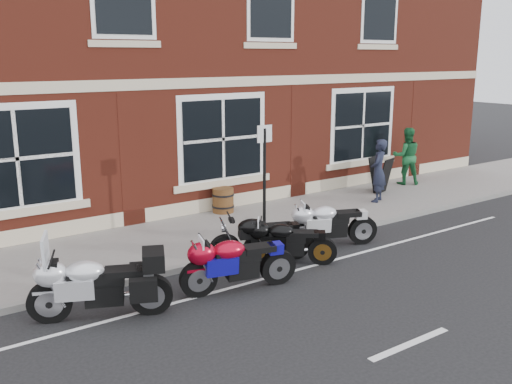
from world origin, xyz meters
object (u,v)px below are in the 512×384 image
pedestrian_left (378,171)px  barrel_planter (223,200)px  moto_touring_silver (96,283)px  moto_sport_red (236,261)px  moto_naked_black (258,236)px  a_board_sign (381,175)px  pedestrian_right (406,156)px  parking_sign (264,176)px  moto_sport_silver (329,222)px  moto_sport_black (288,240)px

pedestrian_left → barrel_planter: (-4.08, 1.48, -0.55)m
moto_touring_silver → moto_sport_red: 2.42m
moto_naked_black → a_board_sign: bearing=-47.3°
moto_touring_silver → barrel_planter: moto_touring_silver is taller
pedestrian_right → moto_sport_red: bearing=56.9°
barrel_planter → parking_sign: (-0.53, -2.55, 1.14)m
moto_sport_silver → parking_sign: bearing=78.1°
moto_sport_black → a_board_sign: 6.37m
a_board_sign → parking_sign: parking_sign is taller
parking_sign → moto_touring_silver: bearing=-161.2°
moto_naked_black → parking_sign: 1.39m
moto_touring_silver → a_board_sign: (9.65, 3.06, 0.05)m
pedestrian_left → parking_sign: parking_sign is taller
moto_sport_black → moto_sport_silver: moto_sport_silver is taller
moto_sport_silver → barrel_planter: size_ratio=3.15×
moto_sport_silver → pedestrian_right: (5.79, 2.88, 0.47)m
moto_touring_silver → moto_sport_black: moto_touring_silver is taller
moto_naked_black → pedestrian_left: pedestrian_left is taller
moto_sport_black → a_board_sign: a_board_sign is taller
moto_touring_silver → pedestrian_left: bearing=-51.1°
pedestrian_right → barrel_planter: size_ratio=2.80×
moto_sport_silver → moto_sport_red: bearing=127.6°
moto_sport_silver → pedestrian_right: 6.48m
moto_sport_red → parking_sign: size_ratio=0.84×
parking_sign → moto_naked_black: bearing=-131.8°
moto_sport_red → moto_naked_black: (1.14, 0.95, -0.02)m
moto_touring_silver → moto_sport_black: 3.96m
pedestrian_right → parking_sign: size_ratio=0.70×
pedestrian_right → a_board_sign: bearing=46.6°
moto_sport_red → moto_naked_black: bearing=-37.5°
moto_sport_red → moto_sport_black: size_ratio=1.38×
moto_sport_silver → moto_touring_silver: bearing=117.0°
moto_touring_silver → pedestrian_right: 11.65m
pedestrian_right → parking_sign: parking_sign is taller
moto_touring_silver → pedestrian_right: bearing=-49.2°
moto_sport_red → moto_naked_black: 1.49m
moto_sport_red → moto_sport_black: bearing=-58.5°
barrel_planter → moto_naked_black: bearing=-109.9°
moto_sport_red → moto_sport_silver: size_ratio=1.06×
pedestrian_left → a_board_sign: 1.16m
moto_sport_black → moto_naked_black: bearing=82.5°
moto_touring_silver → parking_sign: 4.48m
moto_naked_black → barrel_planter: (1.17, 3.22, -0.10)m
moto_naked_black → pedestrian_right: pedestrian_right is taller
moto_sport_black → pedestrian_right: size_ratio=0.87×
pedestrian_left → a_board_sign: pedestrian_left is taller
moto_touring_silver → moto_naked_black: (3.54, 0.62, -0.06)m
moto_touring_silver → moto_sport_black: (3.95, 0.20, -0.11)m
pedestrian_right → barrel_planter: (-6.43, 0.44, -0.57)m
moto_sport_black → moto_sport_red: bearing=146.9°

